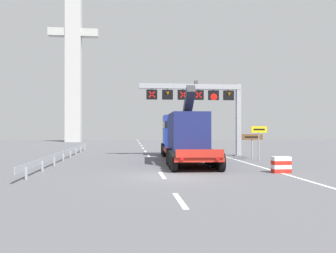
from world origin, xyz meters
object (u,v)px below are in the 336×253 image
(overhead_lane_gantry, at_px, (204,99))
(bridge_pylon_distant, at_px, (73,52))
(heavy_haul_truck_red, at_px, (183,135))
(crash_barrier_striped, at_px, (281,165))
(exit_sign_yellow, at_px, (259,135))
(tourist_info_sign_brown, at_px, (252,140))

(overhead_lane_gantry, bearing_deg, bridge_pylon_distant, 115.71)
(overhead_lane_gantry, distance_m, bridge_pylon_distant, 40.49)
(heavy_haul_truck_red, distance_m, crash_barrier_striped, 9.43)
(exit_sign_yellow, xyz_separation_m, crash_barrier_striped, (-1.47, -7.03, -1.50))
(overhead_lane_gantry, relative_size, exit_sign_yellow, 3.55)
(heavy_haul_truck_red, distance_m, tourist_info_sign_brown, 5.96)
(overhead_lane_gantry, height_order, exit_sign_yellow, overhead_lane_gantry)
(heavy_haul_truck_red, bearing_deg, bridge_pylon_distant, 110.72)
(overhead_lane_gantry, bearing_deg, exit_sign_yellow, -53.99)
(heavy_haul_truck_red, xyz_separation_m, exit_sign_yellow, (5.67, -1.27, -0.04))
(heavy_haul_truck_red, distance_m, bridge_pylon_distant, 43.44)
(exit_sign_yellow, relative_size, bridge_pylon_distant, 0.08)
(overhead_lane_gantry, bearing_deg, heavy_haul_truck_red, -125.91)
(heavy_haul_truck_red, bearing_deg, crash_barrier_striped, -63.17)
(tourist_info_sign_brown, bearing_deg, crash_barrier_striped, -100.61)
(exit_sign_yellow, bearing_deg, tourist_info_sign_brown, 83.60)
(exit_sign_yellow, distance_m, bridge_pylon_distant, 46.73)
(overhead_lane_gantry, relative_size, crash_barrier_striped, 9.23)
(heavy_haul_truck_red, bearing_deg, exit_sign_yellow, -12.66)
(bridge_pylon_distant, bearing_deg, overhead_lane_gantry, -64.29)
(overhead_lane_gantry, xyz_separation_m, exit_sign_yellow, (3.30, -4.54, -3.17))
(heavy_haul_truck_red, distance_m, exit_sign_yellow, 5.81)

